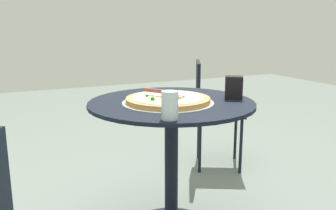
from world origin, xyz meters
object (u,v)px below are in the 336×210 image
object	(u,v)px
pizza_server	(162,92)
drinking_cup	(170,105)
patio_chair_far	(211,105)
pizza_on_tray	(168,100)
napkin_dispenser	(234,87)
patio_table	(171,141)

from	to	relation	value
pizza_server	drinking_cup	distance (m)	0.34
drinking_cup	patio_chair_far	bearing A→B (deg)	-38.80
drinking_cup	patio_chair_far	distance (m)	1.43
pizza_on_tray	napkin_dispenser	size ratio (longest dim) A/B	3.90
patio_table	pizza_server	distance (m)	0.27
pizza_on_tray	napkin_dispenser	xyz separation A→B (m)	(-0.04, -0.37, 0.04)
patio_table	drinking_cup	size ratio (longest dim) A/B	7.18
patio_table	pizza_server	size ratio (longest dim) A/B	4.29
patio_table	pizza_server	bearing A→B (deg)	95.14
napkin_dispenser	drinking_cup	bearing A→B (deg)	60.55
patio_table	napkin_dispenser	bearing A→B (deg)	-101.83
patio_table	napkin_dispenser	xyz separation A→B (m)	(-0.07, -0.34, 0.28)
pizza_server	pizza_on_tray	bearing A→B (deg)	-136.91
pizza_on_tray	drinking_cup	size ratio (longest dim) A/B	3.88
patio_table	pizza_on_tray	xyz separation A→B (m)	(-0.03, 0.03, 0.23)
patio_table	pizza_on_tray	distance (m)	0.23
pizza_server	drinking_cup	xyz separation A→B (m)	(-0.32, 0.11, 0.01)
pizza_on_tray	patio_chair_far	size ratio (longest dim) A/B	0.54
patio_table	patio_chair_far	bearing A→B (deg)	-43.08
pizza_server	napkin_dispenser	distance (m)	0.39
drinking_cup	pizza_server	bearing A→B (deg)	-18.76
napkin_dispenser	patio_chair_far	bearing A→B (deg)	-81.01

